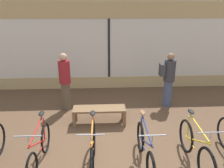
# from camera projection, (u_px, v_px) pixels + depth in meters

# --- Properties ---
(ground_plane) EXTENTS (24.00, 24.00, 0.00)m
(ground_plane) POSITION_uv_depth(u_px,v_px,m) (116.00, 153.00, 4.77)
(ground_plane) COLOR brown
(shop_back_wall) EXTENTS (12.00, 0.08, 3.20)m
(shop_back_wall) POSITION_uv_depth(u_px,v_px,m) (109.00, 46.00, 7.99)
(shop_back_wall) COLOR tan
(shop_back_wall) RESTS_ON ground_plane
(bicycle_left) EXTENTS (0.46, 1.68, 1.01)m
(bicycle_left) POSITION_uv_depth(u_px,v_px,m) (39.00, 150.00, 4.26)
(bicycle_left) COLOR black
(bicycle_left) RESTS_ON ground_plane
(bicycle_center_left) EXTENTS (0.46, 1.73, 1.06)m
(bicycle_center_left) POSITION_uv_depth(u_px,v_px,m) (93.00, 151.00, 4.19)
(bicycle_center_left) COLOR black
(bicycle_center_left) RESTS_ON ground_plane
(bicycle_center_right) EXTENTS (0.46, 1.70, 1.01)m
(bicycle_center_right) POSITION_uv_depth(u_px,v_px,m) (145.00, 149.00, 4.28)
(bicycle_center_right) COLOR black
(bicycle_center_right) RESTS_ON ground_plane
(bicycle_right) EXTENTS (0.46, 1.70, 1.04)m
(bicycle_right) POSITION_uv_depth(u_px,v_px,m) (195.00, 148.00, 4.29)
(bicycle_right) COLOR black
(bicycle_right) RESTS_ON ground_plane
(display_bench) EXTENTS (1.40, 0.44, 0.46)m
(display_bench) POSITION_uv_depth(u_px,v_px,m) (99.00, 111.00, 5.84)
(display_bench) COLOR brown
(display_bench) RESTS_ON ground_plane
(customer_near_rack) EXTENTS (0.49, 0.36, 1.70)m
(customer_near_rack) POSITION_uv_depth(u_px,v_px,m) (168.00, 78.00, 6.72)
(customer_near_rack) COLOR #424C6B
(customer_near_rack) RESTS_ON ground_plane
(customer_by_window) EXTENTS (0.47, 0.47, 1.75)m
(customer_by_window) POSITION_uv_depth(u_px,v_px,m) (65.00, 81.00, 6.48)
(customer_by_window) COLOR brown
(customer_by_window) RESTS_ON ground_plane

